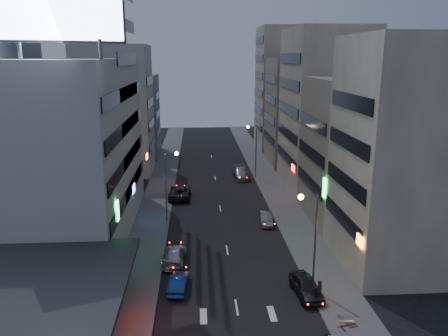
{
  "coord_description": "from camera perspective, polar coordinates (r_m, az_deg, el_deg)",
  "views": [
    {
      "loc": [
        -2.81,
        -24.93,
        18.2
      ],
      "look_at": [
        0.12,
        20.49,
        6.57
      ],
      "focal_mm": 35.0,
      "sensor_mm": 36.0,
      "label": 1
    }
  ],
  "objects": [
    {
      "name": "shophouse_near",
      "position": [
        40.49,
        22.51,
        1.55
      ],
      "size": [
        10.0,
        11.0,
        20.0
      ],
      "primitive_type": "cube",
      "color": "beige",
      "rests_on": "ground"
    },
    {
      "name": "road_car_silver",
      "position": [
        40.69,
        -6.54,
        -11.24
      ],
      "size": [
        2.31,
        4.96,
        1.4
      ],
      "primitive_type": "imported",
      "rotation": [
        0.0,
        0.0,
        3.07
      ],
      "color": "#ADAEB5",
      "rests_on": "ground"
    },
    {
      "name": "parked_car_right_near",
      "position": [
        35.93,
        10.7,
        -14.97
      ],
      "size": [
        2.24,
        4.61,
        1.52
      ],
      "primitive_type": "imported",
      "rotation": [
        0.0,
        0.0,
        0.1
      ],
      "color": "#232327",
      "rests_on": "ground"
    },
    {
      "name": "far_left_a",
      "position": [
        71.54,
        -14.0,
        7.33
      ],
      "size": [
        11.0,
        10.0,
        20.0
      ],
      "primitive_type": "cube",
      "color": "#ABABA6",
      "rests_on": "ground"
    },
    {
      "name": "scooter_blue",
      "position": [
        32.27,
        17.89,
        -19.34
      ],
      "size": [
        0.79,
        1.86,
        1.1
      ],
      "primitive_type": null,
      "rotation": [
        0.0,
        0.0,
        1.68
      ],
      "color": "navy",
      "rests_on": "sidewalk_right"
    },
    {
      "name": "shophouse_mid",
      "position": [
        51.39,
        17.28,
        2.23
      ],
      "size": [
        11.0,
        12.0,
        16.0
      ],
      "primitive_type": "cube",
      "color": "gray",
      "rests_on": "ground"
    },
    {
      "name": "street_lamp_right_near",
      "position": [
        34.6,
        11.28,
        -7.73
      ],
      "size": [
        1.6,
        0.44,
        8.02
      ],
      "color": "#595B60",
      "rests_on": "sidewalk_right"
    },
    {
      "name": "parked_car_left",
      "position": [
        58.21,
        -5.8,
        -3.12
      ],
      "size": [
        2.89,
        5.93,
        1.63
      ],
      "primitive_type": "imported",
      "rotation": [
        0.0,
        0.0,
        3.11
      ],
      "color": "black",
      "rests_on": "ground"
    },
    {
      "name": "scooter_silver_a",
      "position": [
        31.91,
        15.78,
        -19.6
      ],
      "size": [
        0.89,
        1.86,
        1.09
      ],
      "primitive_type": null,
      "rotation": [
        0.0,
        0.0,
        1.4
      ],
      "color": "#B4B6BC",
      "rests_on": "sidewalk_right"
    },
    {
      "name": "far_right_a",
      "position": [
        77.68,
        10.05,
        7.31
      ],
      "size": [
        11.0,
        12.0,
        18.0
      ],
      "primitive_type": "cube",
      "color": "gray",
      "rests_on": "ground"
    },
    {
      "name": "sidewalk_right",
      "position": [
        58.84,
        7.09,
        -3.74
      ],
      "size": [
        4.0,
        120.0,
        0.12
      ],
      "primitive_type": "cube",
      "color": "#4C4C4F",
      "rests_on": "ground"
    },
    {
      "name": "billboard",
      "position": [
        36.52,
        -21.04,
        18.88
      ],
      "size": [
        9.52,
        3.75,
        6.2
      ],
      "rotation": [
        0.0,
        0.0,
        0.35
      ],
      "color": "#595B60",
      "rests_on": "white_building"
    },
    {
      "name": "street_lamp_left",
      "position": [
        48.75,
        -7.2,
        -1.05
      ],
      "size": [
        1.6,
        0.44,
        8.02
      ],
      "color": "#595B60",
      "rests_on": "sidewalk_left"
    },
    {
      "name": "street_lamp_right_far",
      "position": [
        66.75,
        3.88,
        3.21
      ],
      "size": [
        1.6,
        0.44,
        8.02
      ],
      "color": "#595B60",
      "rests_on": "sidewalk_right"
    },
    {
      "name": "parked_car_right_far",
      "position": [
        67.32,
        2.27,
        -0.66
      ],
      "size": [
        2.5,
        5.57,
        1.59
      ],
      "primitive_type": "imported",
      "rotation": [
        0.0,
        0.0,
        0.05
      ],
      "color": "gray",
      "rests_on": "ground"
    },
    {
      "name": "parked_car_right_mid",
      "position": [
        49.39,
        5.55,
        -6.57
      ],
      "size": [
        1.67,
        3.95,
        1.27
      ],
      "primitive_type": "imported",
      "rotation": [
        0.0,
        0.0,
        -0.09
      ],
      "color": "gray",
      "rests_on": "ground"
    },
    {
      "name": "scooter_silver_b",
      "position": [
        33.59,
        16.63,
        -17.68
      ],
      "size": [
        0.75,
        2.01,
        1.21
      ],
      "primitive_type": null,
      "rotation": [
        0.0,
        0.0,
        1.53
      ],
      "color": "#B2B3BA",
      "rests_on": "sidewalk_right"
    },
    {
      "name": "road_car_blue",
      "position": [
        36.29,
        -5.92,
        -14.69
      ],
      "size": [
        1.78,
        4.01,
        1.28
      ],
      "primitive_type": "imported",
      "rotation": [
        0.0,
        0.0,
        3.03
      ],
      "color": "navy",
      "rests_on": "ground"
    },
    {
      "name": "far_right_b",
      "position": [
        91.1,
        8.37,
        10.28
      ],
      "size": [
        12.0,
        12.0,
        24.0
      ],
      "primitive_type": "cube",
      "color": "beige",
      "rests_on": "ground"
    },
    {
      "name": "scooter_black_b",
      "position": [
        33.38,
        16.71,
        -18.0
      ],
      "size": [
        1.04,
        1.9,
        1.1
      ],
      "primitive_type": null,
      "rotation": [
        0.0,
        0.0,
        1.83
      ],
      "color": "black",
      "rests_on": "sidewalk_right"
    },
    {
      "name": "shophouse_far",
      "position": [
        62.93,
        12.88,
        7.41
      ],
      "size": [
        10.0,
        14.0,
        22.0
      ],
      "primitive_type": "cube",
      "color": "beige",
      "rests_on": "ground"
    },
    {
      "name": "sidewalk_left",
      "position": [
        58.07,
        -8.65,
        -4.04
      ],
      "size": [
        4.0,
        120.0,
        0.12
      ],
      "primitive_type": "cube",
      "color": "#4C4C4F",
      "rests_on": "ground"
    },
    {
      "name": "white_building",
      "position": [
        48.0,
        -20.83,
        2.34
      ],
      "size": [
        14.0,
        24.0,
        18.0
      ],
      "primitive_type": "cube",
      "color": "#ABABA6",
      "rests_on": "ground"
    },
    {
      "name": "far_left_b",
      "position": [
        84.65,
        -12.72,
        6.72
      ],
      "size": [
        12.0,
        10.0,
        15.0
      ],
      "primitive_type": "cube",
      "color": "gray",
      "rests_on": "ground"
    },
    {
      "name": "person",
      "position": [
        35.13,
        12.29,
        -15.38
      ],
      "size": [
        0.73,
        0.61,
        1.71
      ],
      "primitive_type": "imported",
      "rotation": [
        0.0,
        0.0,
        3.52
      ],
      "color": "black",
      "rests_on": "sidewalk_right"
    },
    {
      "name": "food_court",
      "position": [
        33.33,
        -23.56,
        -16.08
      ],
      "size": [
        11.0,
        13.0,
        3.88
      ],
      "color": "beige",
      "rests_on": "ground"
    }
  ]
}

